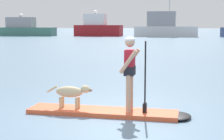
{
  "coord_description": "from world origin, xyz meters",
  "views": [
    {
      "loc": [
        1.98,
        -7.57,
        2.05
      ],
      "look_at": [
        0.0,
        1.0,
        0.9
      ],
      "focal_mm": 55.5,
      "sensor_mm": 36.0,
      "label": 1
    }
  ],
  "objects_px": {
    "paddleboard": "(112,112)",
    "dog": "(71,92)",
    "moored_boat_starboard": "(98,28)",
    "moored_boat_far_starboard": "(165,27)",
    "person_paddler": "(130,69)",
    "moored_boat_port": "(24,29)"
  },
  "relations": [
    {
      "from": "paddleboard",
      "to": "dog",
      "type": "xyz_separation_m",
      "value": [
        -0.98,
        -0.01,
        0.42
      ]
    },
    {
      "from": "moored_boat_starboard",
      "to": "moored_boat_far_starboard",
      "type": "distance_m",
      "value": 12.14
    },
    {
      "from": "person_paddler",
      "to": "dog",
      "type": "xyz_separation_m",
      "value": [
        -1.4,
        -0.02,
        -0.61
      ]
    },
    {
      "from": "moored_boat_port",
      "to": "moored_boat_far_starboard",
      "type": "xyz_separation_m",
      "value": [
        25.66,
        1.01,
        0.31
      ]
    },
    {
      "from": "person_paddler",
      "to": "moored_boat_far_starboard",
      "type": "relative_size",
      "value": 0.16
    },
    {
      "from": "moored_boat_starboard",
      "to": "moored_boat_port",
      "type": "bearing_deg",
      "value": -171.62
    },
    {
      "from": "person_paddler",
      "to": "moored_boat_starboard",
      "type": "relative_size",
      "value": 0.2
    },
    {
      "from": "dog",
      "to": "paddleboard",
      "type": "bearing_deg",
      "value": 0.64
    },
    {
      "from": "moored_boat_far_starboard",
      "to": "moored_boat_starboard",
      "type": "bearing_deg",
      "value": 175.34
    },
    {
      "from": "dog",
      "to": "moored_boat_far_starboard",
      "type": "distance_m",
      "value": 52.46
    },
    {
      "from": "moored_boat_port",
      "to": "paddleboard",
      "type": "bearing_deg",
      "value": -60.94
    },
    {
      "from": "person_paddler",
      "to": "moored_boat_port",
      "type": "bearing_deg",
      "value": 119.42
    },
    {
      "from": "paddleboard",
      "to": "person_paddler",
      "type": "xyz_separation_m",
      "value": [
        0.42,
        0.0,
        1.03
      ]
    },
    {
      "from": "dog",
      "to": "moored_boat_far_starboard",
      "type": "height_order",
      "value": "moored_boat_far_starboard"
    },
    {
      "from": "paddleboard",
      "to": "person_paddler",
      "type": "relative_size",
      "value": 2.23
    },
    {
      "from": "person_paddler",
      "to": "moored_boat_port",
      "type": "distance_m",
      "value": 58.99
    },
    {
      "from": "moored_boat_far_starboard",
      "to": "person_paddler",
      "type": "bearing_deg",
      "value": -86.38
    },
    {
      "from": "dog",
      "to": "moored_boat_port",
      "type": "bearing_deg",
      "value": 118.21
    },
    {
      "from": "paddleboard",
      "to": "moored_boat_starboard",
      "type": "relative_size",
      "value": 0.45
    },
    {
      "from": "moored_boat_far_starboard",
      "to": "moored_boat_port",
      "type": "bearing_deg",
      "value": -177.75
    },
    {
      "from": "paddleboard",
      "to": "moored_boat_far_starboard",
      "type": "xyz_separation_m",
      "value": [
        -2.9,
        52.4,
        1.55
      ]
    },
    {
      "from": "paddleboard",
      "to": "moored_boat_far_starboard",
      "type": "relative_size",
      "value": 0.35
    }
  ]
}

